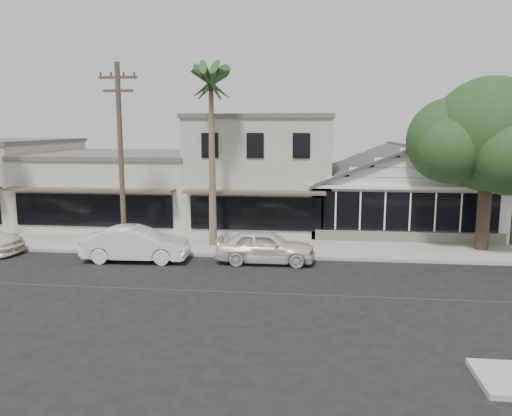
# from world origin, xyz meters

# --- Properties ---
(ground) EXTENTS (140.00, 140.00, 0.00)m
(ground) POSITION_xyz_m (0.00, 0.00, 0.00)
(ground) COLOR black
(ground) RESTS_ON ground
(sidewalk_north) EXTENTS (90.00, 3.50, 0.15)m
(sidewalk_north) POSITION_xyz_m (-8.00, 6.75, 0.07)
(sidewalk_north) COLOR #9E9991
(sidewalk_north) RESTS_ON ground
(corner_shop) EXTENTS (10.40, 8.60, 5.10)m
(corner_shop) POSITION_xyz_m (5.00, 12.47, 2.62)
(corner_shop) COLOR white
(corner_shop) RESTS_ON ground
(row_building_near) EXTENTS (8.00, 10.00, 6.50)m
(row_building_near) POSITION_xyz_m (-3.00, 13.50, 3.25)
(row_building_near) COLOR #BBB7A8
(row_building_near) RESTS_ON ground
(row_building_midnear) EXTENTS (10.00, 10.00, 4.20)m
(row_building_midnear) POSITION_xyz_m (-12.00, 13.50, 2.10)
(row_building_midnear) COLOR beige
(row_building_midnear) RESTS_ON ground
(utility_pole) EXTENTS (1.80, 0.24, 9.00)m
(utility_pole) POSITION_xyz_m (-9.00, 5.20, 4.79)
(utility_pole) COLOR brown
(utility_pole) RESTS_ON ground
(car_0) EXTENTS (4.45, 1.81, 1.51)m
(car_0) POSITION_xyz_m (-2.06, 4.22, 0.76)
(car_0) COLOR silver
(car_0) RESTS_ON ground
(car_1) EXTENTS (4.84, 1.88, 1.57)m
(car_1) POSITION_xyz_m (-7.94, 3.88, 0.78)
(car_1) COLOR white
(car_1) RESTS_ON ground
(shade_tree) EXTENTS (7.58, 6.85, 8.41)m
(shade_tree) POSITION_xyz_m (8.19, 7.57, 5.53)
(shade_tree) COLOR #4C3F2E
(shade_tree) RESTS_ON ground
(palm_east) EXTENTS (3.64, 3.64, 9.49)m
(palm_east) POSITION_xyz_m (-4.94, 6.70, 8.17)
(palm_east) COLOR #726651
(palm_east) RESTS_ON ground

